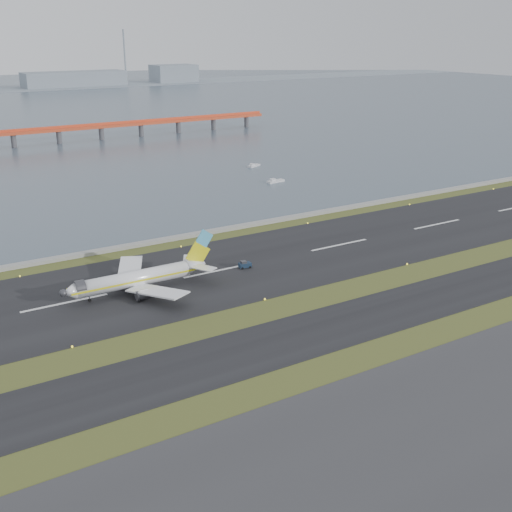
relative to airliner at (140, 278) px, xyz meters
name	(u,v)px	position (x,y,z in m)	size (l,w,h in m)	color
ground	(283,312)	(22.43, -27.65, -3.46)	(1000.00, 1000.00, 0.00)	#384C1B
apron_strip	(483,438)	(22.43, -82.65, -3.41)	(1000.00, 50.00, 0.10)	#313033
taxiway_strip	(315,332)	(22.43, -39.65, -3.41)	(1000.00, 18.00, 0.10)	black
runway_strip	(218,271)	(22.43, 2.35, -3.41)	(1000.00, 45.00, 0.10)	black
seawall	(170,239)	(22.43, 32.35, -2.96)	(1000.00, 2.50, 1.00)	gray
red_pier	(58,130)	(42.43, 222.35, 3.82)	(260.00, 5.00, 10.20)	#C74322
airliner	(140,278)	(0.00, 0.00, 0.00)	(38.52, 32.89, 12.80)	white
pushback_tug	(245,265)	(29.28, 0.48, -2.47)	(3.37, 2.23, 2.03)	#142439
workboat_near	(275,181)	(91.12, 80.05, -2.87)	(7.94, 3.30, 1.87)	silver
workboat_far	(254,166)	(100.35, 112.06, -2.92)	(7.35, 4.85, 1.71)	silver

